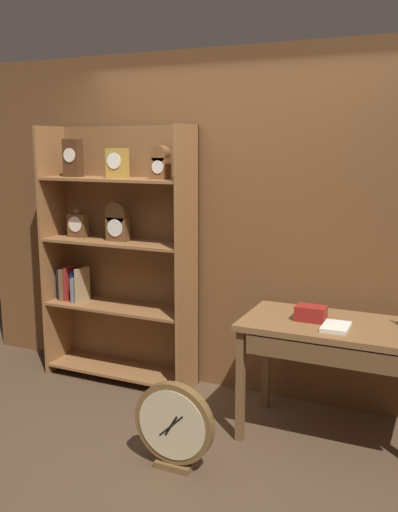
{
  "coord_description": "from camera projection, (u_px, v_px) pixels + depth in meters",
  "views": [
    {
      "loc": [
        1.5,
        -2.68,
        1.9
      ],
      "look_at": [
        -0.03,
        0.67,
        1.18
      ],
      "focal_mm": 39.94,
      "sensor_mm": 36.0,
      "label": 1
    }
  ],
  "objects": [
    {
      "name": "toolbox_small",
      "position": [
        311.0,
        313.0,
        3.65
      ],
      "size": [
        0.19,
        0.12,
        0.1
      ],
      "primitive_type": "cube",
      "color": "maroon",
      "rests_on": "workbench"
    },
    {
      "name": "round_clock_large",
      "position": [
        174.0,
        426.0,
        3.35
      ],
      "size": [
        0.5,
        0.11,
        0.54
      ],
      "color": "brown",
      "rests_on": "ground"
    },
    {
      "name": "open_repair_manual",
      "position": [
        336.0,
        327.0,
        3.49
      ],
      "size": [
        0.16,
        0.22,
        0.02
      ],
      "primitive_type": "cube",
      "rotation": [
        0.0,
        0.0,
        0.02
      ],
      "color": "silver",
      "rests_on": "workbench"
    },
    {
      "name": "back_wood_panel",
      "position": [
        238.0,
        226.0,
        4.3
      ],
      "size": [
        4.8,
        0.05,
        2.6
      ],
      "primitive_type": "cube",
      "color": "brown",
      "rests_on": "ground"
    },
    {
      "name": "bookshelf",
      "position": [
        117.0,
        254.0,
        4.56
      ],
      "size": [
        1.25,
        0.37,
        2.05
      ],
      "color": "brown",
      "rests_on": "ground"
    },
    {
      "name": "ground_plane",
      "position": [
        156.0,
        472.0,
        3.37
      ],
      "size": [
        10.0,
        10.0,
        0.0
      ],
      "primitive_type": "plane",
      "color": "#4C3826"
    },
    {
      "name": "workbench",
      "position": [
        347.0,
        340.0,
        3.57
      ],
      "size": [
        1.33,
        0.64,
        0.79
      ],
      "color": "brown",
      "rests_on": "ground"
    }
  ]
}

